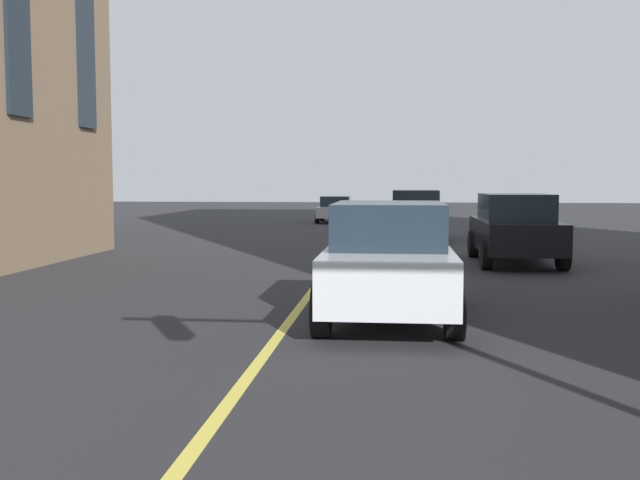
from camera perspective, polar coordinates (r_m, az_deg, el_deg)
lane_centre_line at (r=17.29m, az=0.28°, el=-2.77°), size 80.00×0.16×0.01m
car_silver_far at (r=11.87m, az=5.35°, el=-1.48°), size 4.70×2.14×1.88m
car_black_mid at (r=20.46m, az=14.93°, el=0.94°), size 4.70×2.14×1.88m
car_silver_near at (r=39.62m, az=1.20°, el=2.40°), size 3.90×1.89×1.40m
car_grey_parked_b at (r=28.41m, az=7.40°, el=2.04°), size 4.70×2.14×1.88m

